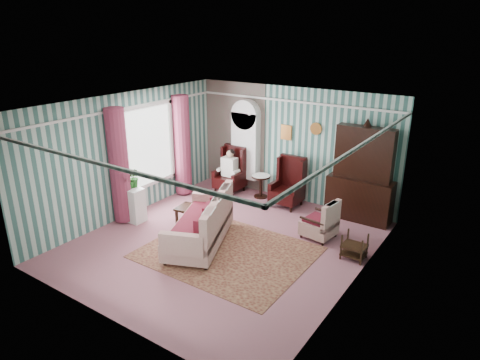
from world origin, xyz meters
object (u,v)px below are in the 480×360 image
Objects in this scene: round_side_table at (261,186)px; floral_armchair at (320,217)px; dresser_hutch at (362,171)px; wingback_right at (287,183)px; wingback_left at (230,170)px; seated_woman at (230,171)px; sofa at (199,223)px; bookcase at (245,151)px; nest_table at (354,246)px; coffee_table at (197,218)px; plant_stand at (133,204)px.

round_side_table is 2.56m from floral_armchair.
round_side_table is at bearing 67.88° from floral_armchair.
dresser_hutch is 1.89× the size of wingback_right.
wingback_left is 0.97m from round_side_table.
seated_woman reaches higher than sofa.
nest_table is (3.82, -1.94, -0.85)m from bookcase.
bookcase is 2.45× the size of coffee_table.
dresser_hutch is 3.88m from sofa.
floral_armchair is at bearing -71.60° from sofa.
wingback_left is at bearing -170.54° from round_side_table.
wingback_right is 1.77m from floral_armchair.
seated_woman is 0.96m from round_side_table.
coffee_table is at bearing 20.97° from sofa.
coffee_table is (0.64, -2.19, -0.40)m from wingback_left.
sofa reaches higher than plant_stand.
bookcase is at bearing 98.70° from coffee_table.
seated_woman is at bearing -175.59° from dresser_hutch.
sofa reaches higher than coffee_table.
round_side_table is at bearing -177.36° from dresser_hutch.
bookcase is at bearing 177.89° from dresser_hutch.
wingback_left is at bearing 159.15° from nest_table.
floral_armchair is (3.13, -1.10, -0.11)m from seated_woman.
plant_stand is 1.56m from coffee_table.
wingback_left is at bearing 0.90° from sofa.
round_side_table is 1.11× the size of nest_table.
plant_stand reaches higher than round_side_table.
seated_woman is 2.87m from plant_stand.
seated_woman is 1.47× the size of plant_stand.
coffee_table is (-3.43, -0.64, -0.05)m from nest_table.
wingback_left is 3.02m from sofa.
plant_stand is (-1.05, -3.14, -0.72)m from bookcase.
floral_armchair is (2.23, -1.25, 0.18)m from round_side_table.
round_side_table is 0.28× the size of sofa.
sofa is (0.30, -2.92, 0.17)m from round_side_table.
wingback_right is 2.83m from sofa.
dresser_hutch is 2.58× the size of coffee_table.
seated_woman is at bearing 106.42° from coffee_table.
dresser_hutch reaches higher than plant_stand.
wingback_right is 2.81m from nest_table.
bookcase is 3.30m from floral_armchair.
bookcase is 3.73× the size of round_side_table.
wingback_left is 2.87m from plant_stand.
nest_table reaches higher than coffee_table.
nest_table is 1.07m from floral_armchair.
wingback_right is 1.30× the size of floral_armchair.
dresser_hutch reaches higher than seated_woman.
wingback_left is (-0.25, -0.39, -0.50)m from bookcase.
dresser_hutch is at bearing 8.77° from wingback_right.
wingback_left is 1.00× the size of wingback_right.
plant_stand is at bearing -158.64° from coffee_table.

